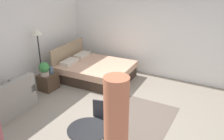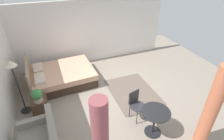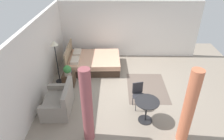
% 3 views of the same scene
% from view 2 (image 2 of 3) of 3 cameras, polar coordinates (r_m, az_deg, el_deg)
% --- Properties ---
extents(ground_plane, '(8.35, 9.36, 0.02)m').
position_cam_2_polar(ground_plane, '(6.05, 1.54, -7.97)').
color(ground_plane, gray).
extents(wall_right, '(0.12, 6.36, 2.61)m').
position_cam_2_polar(wall_right, '(7.62, -6.34, 12.07)').
color(wall_right, silver).
rests_on(wall_right, ground).
extents(area_rug, '(1.95, 1.44, 0.01)m').
position_cam_2_polar(area_rug, '(6.20, 6.60, -6.93)').
color(area_rug, '#66564C').
rests_on(area_rug, ground).
extents(bed, '(1.81, 2.25, 1.04)m').
position_cam_2_polar(bed, '(6.71, -16.02, -1.79)').
color(bed, '#38281E').
rests_on(bed, ground).
extents(nightstand, '(0.49, 0.44, 0.48)m').
position_cam_2_polar(nightstand, '(5.71, -22.03, -10.43)').
color(nightstand, '#473323').
rests_on(nightstand, ground).
extents(potted_plant, '(0.29, 0.29, 0.40)m').
position_cam_2_polar(potted_plant, '(5.35, -22.87, -7.48)').
color(potted_plant, tan).
rests_on(potted_plant, nightstand).
extents(vase, '(0.13, 0.13, 0.19)m').
position_cam_2_polar(vase, '(5.59, -22.35, -7.00)').
color(vase, slate).
rests_on(vase, nightstand).
extents(floor_lamp, '(0.31, 0.31, 1.72)m').
position_cam_2_polar(floor_lamp, '(5.31, -29.08, -0.58)').
color(floor_lamp, black).
rests_on(floor_lamp, ground).
extents(balcony_table, '(0.72, 0.72, 0.74)m').
position_cam_2_polar(balcony_table, '(4.70, 13.56, -14.72)').
color(balcony_table, black).
rests_on(balcony_table, ground).
extents(cafe_chair_near_window, '(0.53, 0.53, 0.86)m').
position_cam_2_polar(cafe_chair_near_window, '(5.02, 7.64, -10.26)').
color(cafe_chair_near_window, '#2D2D33').
rests_on(cafe_chair_near_window, ground).
extents(curtain_left, '(0.30, 0.30, 2.20)m').
position_cam_2_polar(curtain_left, '(4.50, 29.19, -11.00)').
color(curtain_left, '#D1704C').
rests_on(curtain_left, ground).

